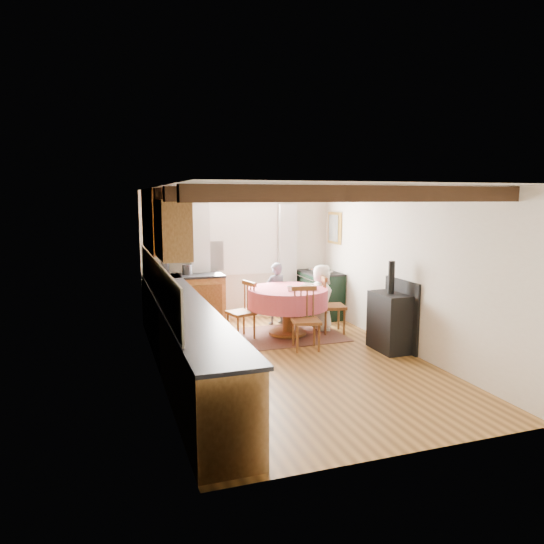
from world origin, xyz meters
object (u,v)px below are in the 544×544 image
object	(u,v)px
chair_left	(241,310)
cup	(290,289)
dining_table	(288,312)
chair_right	(333,304)
aga_range	(320,294)
cast_iron_stove	(390,306)
child_right	(321,298)
child_far	(276,294)
chair_near	(306,319)

from	to	relation	value
chair_left	cup	distance (m)	0.87
chair_left	dining_table	bearing A→B (deg)	69.19
chair_right	aga_range	size ratio (longest dim) A/B	1.01
dining_table	cast_iron_stove	distance (m)	1.73
dining_table	chair_left	bearing A→B (deg)	174.95
dining_table	child_right	size ratio (longest dim) A/B	1.16
dining_table	cup	xyz separation A→B (m)	(-0.06, -0.24, 0.44)
cast_iron_stove	child_far	size ratio (longest dim) A/B	1.20
cup	chair_near	bearing A→B (deg)	-84.95
cast_iron_stove	child_right	bearing A→B (deg)	109.04
dining_table	child_far	xyz separation A→B (m)	(0.06, 0.77, 0.16)
child_far	chair_left	bearing A→B (deg)	26.61
dining_table	cup	world-z (taller)	cup
chair_near	aga_range	distance (m)	2.13
dining_table	child_far	bearing A→B (deg)	85.58
chair_right	aga_range	world-z (taller)	chair_right
cup	dining_table	bearing A→B (deg)	76.43
aga_range	child_right	distance (m)	0.98
chair_near	chair_right	xyz separation A→B (m)	(0.79, 0.74, 0.02)
chair_right	child_far	world-z (taller)	child_far
dining_table	chair_near	size ratio (longest dim) A/B	1.40
chair_near	child_far	world-z (taller)	child_far
chair_near	cup	xyz separation A→B (m)	(-0.05, 0.57, 0.37)
cup	cast_iron_stove	bearing A→B (deg)	-39.79
chair_left	child_right	world-z (taller)	child_right
chair_near	child_far	size ratio (longest dim) A/B	0.84
aga_range	cup	xyz separation A→B (m)	(-1.11, -1.28, 0.39)
child_right	dining_table	bearing A→B (deg)	119.39
cast_iron_stove	child_right	world-z (taller)	cast_iron_stove
aga_range	chair_near	bearing A→B (deg)	-119.70
chair_left	chair_right	distance (m)	1.57
chair_left	chair_right	xyz separation A→B (m)	(1.57, -0.14, 0.02)
aga_range	cast_iron_stove	distance (m)	2.31
chair_right	aga_range	bearing A→B (deg)	-2.91
cast_iron_stove	child_far	distance (m)	2.31
chair_near	cast_iron_stove	bearing A→B (deg)	-10.50
chair_near	chair_right	world-z (taller)	chair_right
dining_table	child_right	bearing A→B (deg)	11.91
child_far	cup	bearing A→B (deg)	70.19
chair_left	aga_range	size ratio (longest dim) A/B	0.96
cup	aga_range	bearing A→B (deg)	49.18
chair_left	child_right	size ratio (longest dim) A/B	0.82
chair_near	chair_left	xyz separation A→B (m)	(-0.77, 0.88, -0.01)
dining_table	cast_iron_stove	size ratio (longest dim) A/B	0.97
dining_table	cup	bearing A→B (deg)	-103.57
dining_table	cup	size ratio (longest dim) A/B	14.46
child_far	child_right	bearing A→B (deg)	121.36
aga_range	cast_iron_stove	size ratio (longest dim) A/B	0.72
dining_table	chair_left	world-z (taller)	chair_left
child_right	chair_right	bearing A→B (deg)	-134.94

